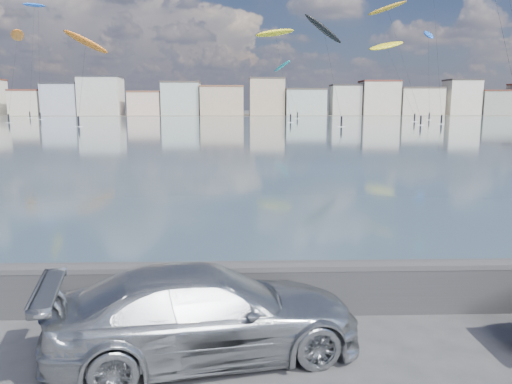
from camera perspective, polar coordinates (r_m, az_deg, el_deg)
bay_water at (r=98.13m, az=-2.24°, el=7.59°), size 500.00×177.00×0.00m
far_shore_strip at (r=206.58m, az=-2.04°, el=8.83°), size 500.00×60.00×0.00m
seawall at (r=9.89m, az=-5.65°, el=-10.63°), size 400.00×0.36×1.08m
far_buildings at (r=192.55m, az=-1.67°, el=10.54°), size 240.79×13.26×14.60m
car_silver at (r=8.33m, az=-5.70°, el=-13.56°), size 5.38×3.09×1.47m
kitesurfer_0 at (r=179.39m, az=-24.01°, el=18.83°), size 5.73×14.29×35.70m
kitesurfer_2 at (r=108.86m, az=-18.88°, el=15.83°), size 9.31×12.31×19.24m
kitesurfer_3 at (r=139.35m, az=14.68°, el=15.79°), size 10.64×17.89×21.28m
kitesurfer_5 at (r=132.52m, az=-25.61°, el=15.76°), size 6.06×12.05×21.23m
kitesurfer_6 at (r=119.01m, az=14.81°, el=19.50°), size 8.85×15.94×26.70m
kitesurfer_8 at (r=154.65m, az=3.05°, el=14.11°), size 7.41×14.49×17.65m
kitesurfer_9 at (r=124.02m, az=2.21°, el=17.65°), size 10.96×12.45×22.66m
kitesurfer_10 at (r=106.98m, az=7.74°, el=17.89°), size 10.07×17.24×22.37m
kitesurfer_11 at (r=155.37m, az=19.12°, el=16.47°), size 5.40×16.52×25.51m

